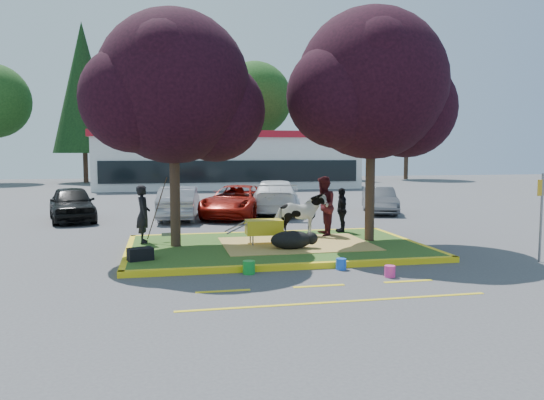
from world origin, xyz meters
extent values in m
plane|color=#424244|center=(0.00, 0.00, 0.00)|extent=(90.00, 90.00, 0.00)
cube|color=#284C17|center=(0.00, 0.00, 0.07)|extent=(8.00, 5.00, 0.15)
cube|color=yellow|center=(0.00, -2.58, 0.07)|extent=(8.30, 0.16, 0.15)
cube|color=yellow|center=(0.00, 2.58, 0.07)|extent=(8.30, 0.16, 0.15)
cube|color=yellow|center=(-4.08, 0.00, 0.07)|extent=(0.16, 5.30, 0.15)
cube|color=yellow|center=(4.08, 0.00, 0.07)|extent=(0.16, 5.30, 0.15)
cube|color=tan|center=(0.60, 0.00, 0.15)|extent=(4.20, 3.00, 0.01)
cylinder|color=black|center=(-2.80, 0.40, 1.91)|extent=(0.28, 0.28, 3.53)
sphere|color=black|center=(-2.80, 0.40, 4.56)|extent=(4.20, 4.20, 4.20)
sphere|color=black|center=(-1.64, 0.60, 3.93)|extent=(2.86, 2.86, 2.86)
sphere|color=black|center=(-3.85, 0.10, 4.18)|extent=(2.86, 2.86, 2.86)
cylinder|color=black|center=(2.90, 0.20, 2.00)|extent=(0.28, 0.28, 3.70)
sphere|color=black|center=(2.90, 0.20, 4.77)|extent=(4.40, 4.40, 4.40)
sphere|color=black|center=(4.11, 0.40, 4.11)|extent=(2.99, 2.99, 2.99)
sphere|color=black|center=(1.80, -0.10, 4.37)|extent=(2.99, 2.99, 2.99)
cube|color=yellow|center=(-2.00, -4.20, 0.00)|extent=(1.10, 0.12, 0.01)
cube|color=yellow|center=(0.00, -4.20, 0.00)|extent=(1.10, 0.12, 0.01)
cube|color=yellow|center=(2.00, -4.20, 0.00)|extent=(1.10, 0.12, 0.01)
cube|color=yellow|center=(0.00, -5.40, 0.00)|extent=(6.00, 0.10, 0.01)
cube|color=silver|center=(2.00, 28.00, 2.00)|extent=(20.00, 8.00, 4.00)
cube|color=#A8121F|center=(2.00, 28.00, 4.15)|extent=(20.40, 8.40, 0.50)
cube|color=black|center=(2.00, 23.95, 1.40)|extent=(19.00, 0.10, 1.60)
cylinder|color=black|center=(-10.00, 37.00, 1.96)|extent=(0.44, 0.44, 3.92)
cone|color=black|center=(-10.00, 37.00, 8.68)|extent=(5.60, 5.60, 11.90)
cylinder|color=black|center=(-2.00, 38.50, 1.54)|extent=(0.44, 0.44, 3.08)
sphere|color=#143811|center=(-2.00, 38.50, 6.82)|extent=(6.16, 6.16, 6.16)
cylinder|color=black|center=(6.00, 37.50, 1.82)|extent=(0.44, 0.44, 3.64)
sphere|color=#143811|center=(6.00, 37.50, 8.06)|extent=(7.28, 7.28, 7.28)
cylinder|color=black|center=(14.00, 38.00, 1.75)|extent=(0.44, 0.44, 3.50)
cone|color=black|center=(14.00, 38.00, 7.75)|extent=(5.00, 5.00, 10.62)
cylinder|color=black|center=(22.00, 37.00, 1.61)|extent=(0.44, 0.44, 3.22)
sphere|color=#143811|center=(22.00, 37.00, 7.13)|extent=(6.44, 6.44, 6.44)
imported|color=silver|center=(1.02, 1.18, 0.83)|extent=(1.71, 0.95, 1.37)
ellipsoid|color=black|center=(0.27, -0.73, 0.40)|extent=(1.24, 0.83, 0.50)
imported|color=black|center=(-3.70, 1.16, 0.99)|extent=(0.45, 0.64, 1.68)
imported|color=#471419|center=(1.82, 1.35, 1.09)|extent=(0.80, 0.98, 1.88)
imported|color=black|center=(2.64, 1.96, 0.88)|extent=(0.44, 0.89, 1.46)
cylinder|color=black|center=(0.25, 0.17, 0.34)|extent=(0.37, 0.08, 0.37)
cylinder|color=slate|center=(-0.68, -0.06, 0.28)|extent=(0.04, 0.04, 0.27)
cylinder|color=slate|center=(-0.68, 0.40, 0.28)|extent=(0.04, 0.04, 0.27)
cube|color=gold|center=(-0.32, 0.17, 0.64)|extent=(1.04, 0.64, 0.41)
cylinder|color=slate|center=(-1.09, -0.06, 0.67)|extent=(0.67, 0.05, 0.34)
cylinder|color=slate|center=(-1.09, 0.40, 0.67)|extent=(0.67, 0.05, 0.34)
cube|color=black|center=(-3.70, -1.46, 0.30)|extent=(0.67, 0.50, 0.30)
cube|color=black|center=(-3.70, -1.21, 0.28)|extent=(0.59, 0.48, 0.27)
cylinder|color=slate|center=(6.18, -3.00, 1.13)|extent=(0.06, 0.06, 2.25)
cube|color=gold|center=(6.18, -3.00, 1.89)|extent=(0.31, 0.09, 0.41)
cylinder|color=green|center=(-1.24, -2.80, 0.15)|extent=(0.28, 0.28, 0.30)
cylinder|color=#E5338F|center=(1.78, -3.75, 0.13)|extent=(0.30, 0.30, 0.26)
cylinder|color=blue|center=(0.97, -2.80, 0.13)|extent=(0.26, 0.26, 0.27)
imported|color=black|center=(-6.73, 8.00, 0.70)|extent=(2.52, 4.39, 1.41)
imported|color=gray|center=(-2.45, 7.61, 0.69)|extent=(1.96, 4.31, 1.37)
imported|color=maroon|center=(-0.01, 7.86, 0.68)|extent=(4.08, 5.42, 1.37)
imported|color=white|center=(1.88, 8.82, 0.76)|extent=(3.23, 5.61, 1.53)
imported|color=#505257|center=(6.59, 8.01, 0.59)|extent=(2.14, 3.80, 1.19)
camera|label=1|loc=(-3.17, -14.56, 2.76)|focal=35.00mm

